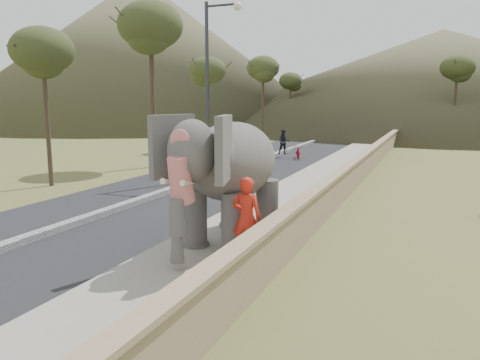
{
  "coord_description": "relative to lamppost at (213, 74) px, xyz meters",
  "views": [
    {
      "loc": [
        4.72,
        -7.99,
        3.73
      ],
      "look_at": [
        0.2,
        2.87,
        1.7
      ],
      "focal_mm": 35.0,
      "sensor_mm": 36.0,
      "label": 1
    }
  ],
  "objects": [
    {
      "name": "signboard",
      "position": [
        0.19,
        -0.69,
        -3.23
      ],
      "size": [
        0.6,
        0.08,
        2.4
      ],
      "color": "#2D2D33",
      "rests_on": "ground"
    },
    {
      "name": "road",
      "position": [
        -0.31,
        -1.49,
        -4.86
      ],
      "size": [
        7.0,
        120.0,
        0.03
      ],
      "primitive_type": "cube",
      "color": "black",
      "rests_on": "ground"
    },
    {
      "name": "parapet",
      "position": [
        6.34,
        -1.49,
        -4.32
      ],
      "size": [
        0.3,
        120.0,
        1.1
      ],
      "primitive_type": "cube",
      "color": "tan",
      "rests_on": "ground"
    },
    {
      "name": "lamppost",
      "position": [
        0.0,
        0.0,
        0.0
      ],
      "size": [
        1.76,
        0.36,
        8.0
      ],
      "color": "#2A292D",
      "rests_on": "ground"
    },
    {
      "name": "hill_left",
      "position": [
        -33.31,
        43.51,
        6.13
      ],
      "size": [
        60.0,
        60.0,
        22.0
      ],
      "primitive_type": "cone",
      "color": "brown",
      "rests_on": "ground"
    },
    {
      "name": "hill_far",
      "position": [
        9.69,
        58.51,
        2.13
      ],
      "size": [
        80.0,
        80.0,
        14.0
      ],
      "primitive_type": "cone",
      "color": "brown",
      "rests_on": "ground"
    },
    {
      "name": "median",
      "position": [
        -0.31,
        -1.49,
        -4.76
      ],
      "size": [
        0.35,
        120.0,
        0.22
      ],
      "primitive_type": "cube",
      "color": "black",
      "rests_on": "ground"
    },
    {
      "name": "motorcyclist",
      "position": [
        1.07,
        9.13,
        -4.14
      ],
      "size": [
        2.01,
        1.82,
        1.87
      ],
      "color": "maroon",
      "rests_on": "ground"
    },
    {
      "name": "ground",
      "position": [
        4.69,
        -11.49,
        -4.87
      ],
      "size": [
        160.0,
        160.0,
        0.0
      ],
      "primitive_type": "plane",
      "color": "olive",
      "rests_on": "ground"
    },
    {
      "name": "trees",
      "position": [
        6.64,
        16.44,
        -1.09
      ],
      "size": [
        48.58,
        41.32,
        9.16
      ],
      "color": "#473828",
      "rests_on": "ground"
    },
    {
      "name": "walkway",
      "position": [
        4.69,
        -1.49,
        -4.8
      ],
      "size": [
        3.0,
        120.0,
        0.15
      ],
      "primitive_type": "cube",
      "color": "#9E9687",
      "rests_on": "ground"
    },
    {
      "name": "elephant_and_man",
      "position": [
        4.71,
        -8.65,
        -3.14
      ],
      "size": [
        2.53,
        4.53,
        3.19
      ],
      "color": "#625E59",
      "rests_on": "ground"
    }
  ]
}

